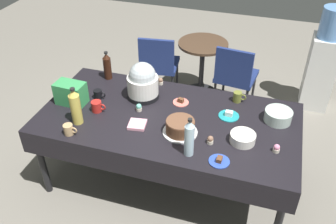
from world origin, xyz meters
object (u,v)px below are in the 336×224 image
(soda_bottle_water, at_px, (189,138))
(slow_cooker, at_px, (143,82))
(glass_salad_bowl, at_px, (278,116))
(cupcake_rose, at_px, (160,81))
(maroon_chair_left, at_px, (159,63))
(round_cafe_table, at_px, (202,59))
(cupcake_cocoa, at_px, (210,140))
(cupcake_lemon, at_px, (277,148))
(soda_bottle_cola, at_px, (107,66))
(dessert_plate_coral, at_px, (181,102))
(coffee_mug_black, at_px, (98,94))
(cupcake_berry, at_px, (139,108))
(soda_carton, at_px, (71,93))
(water_cooler, at_px, (323,62))
(dessert_plate_teal, at_px, (229,115))
(coffee_mug_red, at_px, (97,106))
(soda_bottle_ginger_ale, at_px, (76,107))
(cupcake_mint, at_px, (130,79))
(coffee_mug_tan, at_px, (69,130))
(potluck_table, at_px, (168,122))
(ceramic_snack_bowl, at_px, (243,138))
(frosted_layer_cake, at_px, (180,127))
(maroon_chair_right, at_px, (235,74))
(dessert_plate_cobalt, at_px, (219,161))

(soda_bottle_water, bearing_deg, slow_cooker, 133.63)
(glass_salad_bowl, distance_m, cupcake_rose, 1.15)
(maroon_chair_left, height_order, round_cafe_table, maroon_chair_left)
(slow_cooker, distance_m, cupcake_cocoa, 0.86)
(cupcake_lemon, relative_size, soda_bottle_cola, 0.23)
(dessert_plate_coral, distance_m, coffee_mug_black, 0.75)
(cupcake_berry, bearing_deg, soda_bottle_cola, 138.84)
(soda_bottle_water, distance_m, soda_carton, 1.22)
(cupcake_rose, distance_m, water_cooler, 2.01)
(soda_carton, bearing_deg, soda_bottle_water, -13.46)
(dessert_plate_teal, xyz_separation_m, cupcake_rose, (-0.72, 0.32, 0.02))
(coffee_mug_red, bearing_deg, soda_bottle_cola, 104.99)
(cupcake_cocoa, xyz_separation_m, soda_bottle_ginger_ale, (-1.11, -0.07, 0.12))
(glass_salad_bowl, relative_size, water_cooler, 0.18)
(cupcake_lemon, xyz_separation_m, soda_bottle_ginger_ale, (-1.60, -0.12, 0.12))
(cupcake_berry, bearing_deg, soda_bottle_water, -36.31)
(cupcake_cocoa, relative_size, round_cafe_table, 0.09)
(slow_cooker, height_order, maroon_chair_left, slow_cooker)
(cupcake_cocoa, bearing_deg, slow_cooker, 147.67)
(glass_salad_bowl, bearing_deg, cupcake_rose, 166.81)
(cupcake_mint, distance_m, soda_bottle_ginger_ale, 0.75)
(dessert_plate_teal, bearing_deg, soda_bottle_cola, 167.50)
(soda_bottle_water, relative_size, soda_bottle_ginger_ale, 0.98)
(coffee_mug_tan, relative_size, round_cafe_table, 0.16)
(slow_cooker, distance_m, coffee_mug_black, 0.42)
(potluck_table, height_order, soda_bottle_ginger_ale, soda_bottle_ginger_ale)
(dessert_plate_teal, height_order, soda_bottle_ginger_ale, soda_bottle_ginger_ale)
(potluck_table, relative_size, ceramic_snack_bowl, 11.10)
(soda_bottle_water, bearing_deg, water_cooler, 63.90)
(water_cooler, bearing_deg, coffee_mug_tan, -132.55)
(potluck_table, distance_m, glass_salad_bowl, 0.93)
(frosted_layer_cake, relative_size, maroon_chair_right, 0.33)
(frosted_layer_cake, distance_m, dessert_plate_cobalt, 0.44)
(round_cafe_table, bearing_deg, ceramic_snack_bowl, -67.73)
(potluck_table, distance_m, slow_cooker, 0.44)
(frosted_layer_cake, height_order, soda_carton, soda_carton)
(maroon_chair_right, bearing_deg, cupcake_berry, -116.29)
(water_cooler, bearing_deg, dessert_plate_coral, -130.44)
(cupcake_mint, bearing_deg, soda_bottle_cola, 176.98)
(dessert_plate_teal, bearing_deg, maroon_chair_left, 131.10)
(coffee_mug_tan, bearing_deg, soda_bottle_ginger_ale, 93.20)
(potluck_table, xyz_separation_m, cupcake_mint, (-0.52, 0.43, 0.09))
(slow_cooker, relative_size, cupcake_lemon, 5.11)
(cupcake_berry, height_order, round_cafe_table, cupcake_berry)
(soda_bottle_cola, relative_size, soda_bottle_ginger_ale, 0.86)
(dessert_plate_coral, bearing_deg, cupcake_mint, 161.41)
(frosted_layer_cake, distance_m, cupcake_lemon, 0.75)
(cupcake_berry, distance_m, cupcake_lemon, 1.19)
(coffee_mug_red, xyz_separation_m, round_cafe_table, (0.56, 1.67, -0.30))
(soda_bottle_cola, height_order, soda_carton, soda_bottle_cola)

